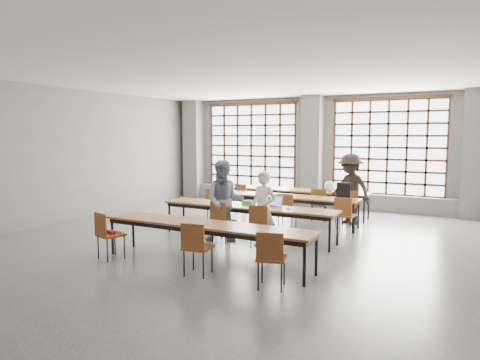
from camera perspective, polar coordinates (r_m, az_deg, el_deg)
name	(u,v)px	position (r m, az deg, el deg)	size (l,w,h in m)	color
floor	(234,242)	(9.22, -0.82, -8.24)	(11.00, 11.00, 0.00)	#4B4B49
ceiling	(234,75)	(9.02, -0.85, 13.86)	(11.00, 11.00, 0.00)	silver
wall_back	(315,151)	(14.02, 9.98, 3.80)	(10.00, 10.00, 0.00)	#5D5D5B
wall_left	(67,155)	(12.15, -22.06, 3.13)	(11.00, 11.00, 0.00)	#5D5D5B
column_left	(194,149)	(15.74, -6.17, 4.09)	(0.60, 0.55, 3.50)	#555653
column_mid	(312,152)	(13.76, 9.63, 3.77)	(0.60, 0.55, 3.50)	#555653
column_right	(474,154)	(13.08, 28.74, 3.00)	(0.60, 0.55, 3.50)	#555653
window_left	(251,146)	(14.79, 1.54, 4.58)	(3.32, 0.12, 3.00)	white
window_right	(388,148)	(13.43, 19.10, 4.11)	(3.32, 0.12, 3.00)	white
sill_ledge	(312,198)	(13.97, 9.62, -2.38)	(9.80, 0.35, 0.50)	#555653
desk_row_a	(298,192)	(12.25, 7.69, -1.57)	(4.00, 0.70, 0.73)	brown
desk_row_b	(281,198)	(11.06, 5.46, -2.36)	(4.00, 0.70, 0.73)	brown
desk_row_c	(248,208)	(9.41, 1.05, -3.80)	(4.00, 0.70, 0.73)	brown
desk_row_d	(206,227)	(7.56, -4.61, -6.25)	(4.00, 0.70, 0.73)	brown
chair_back_left	(243,196)	(12.26, 0.44, -2.11)	(0.50, 0.50, 0.88)	brown
chair_back_mid	(319,201)	(11.42, 10.46, -2.81)	(0.50, 0.51, 0.88)	brown
chair_back_right	(350,204)	(11.22, 14.40, -3.06)	(0.52, 0.52, 0.88)	brown
chair_mid_left	(215,201)	(11.23, -3.37, -2.87)	(0.43, 0.44, 0.88)	maroon
chair_mid_centre	(286,207)	(10.35, 6.21, -3.65)	(0.45, 0.45, 0.88)	brown
chair_mid_right	(344,212)	(9.94, 13.72, -4.20)	(0.43, 0.44, 0.88)	brown
chair_front_left	(221,218)	(9.03, -2.51, -5.05)	(0.46, 0.46, 0.88)	brown
chair_front_right	(261,222)	(8.62, 2.75, -5.59)	(0.43, 0.43, 0.88)	brown
chair_near_left	(107,231)	(8.17, -17.34, -6.50)	(0.52, 0.53, 0.88)	maroon
chair_near_mid	(196,243)	(6.96, -5.90, -8.41)	(0.47, 0.48, 0.88)	brown
chair_near_right	(271,254)	(6.36, 4.13, -9.80)	(0.51, 0.52, 0.88)	brown
student_male	(263,209)	(8.69, 3.11, -3.90)	(0.56, 0.37, 1.55)	white
student_female	(225,201)	(9.08, -2.06, -2.85)	(0.85, 0.66, 1.74)	#19224B
student_back	(350,189)	(11.29, 14.48, -1.15)	(1.16, 0.67, 1.80)	black
laptop_front	(274,204)	(9.25, 4.50, -3.20)	(0.43, 0.40, 0.26)	#ADADB2
laptop_back	(345,190)	(11.95, 13.86, -1.26)	(0.45, 0.43, 0.26)	#BBBBC0
mouse	(288,208)	(9.00, 6.42, -3.75)	(0.10, 0.06, 0.04)	white
green_box	(247,203)	(9.48, 0.99, -3.05)	(0.25, 0.09, 0.09)	green
phone	(253,206)	(9.23, 1.77, -3.54)	(0.13, 0.06, 0.01)	black
paper_sheet_a	(260,193)	(11.33, 2.75, -1.79)	(0.30, 0.21, 0.00)	white
paper_sheet_b	(269,195)	(11.12, 3.93, -1.95)	(0.30, 0.21, 0.00)	white
backpack	(343,191)	(10.58, 13.63, -1.43)	(0.32, 0.20, 0.40)	black
plastic_bag	(329,186)	(12.00, 11.83, -0.80)	(0.26, 0.21, 0.29)	white
red_pouch	(111,232)	(8.22, -16.84, -6.68)	(0.20, 0.08, 0.06)	#B01521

